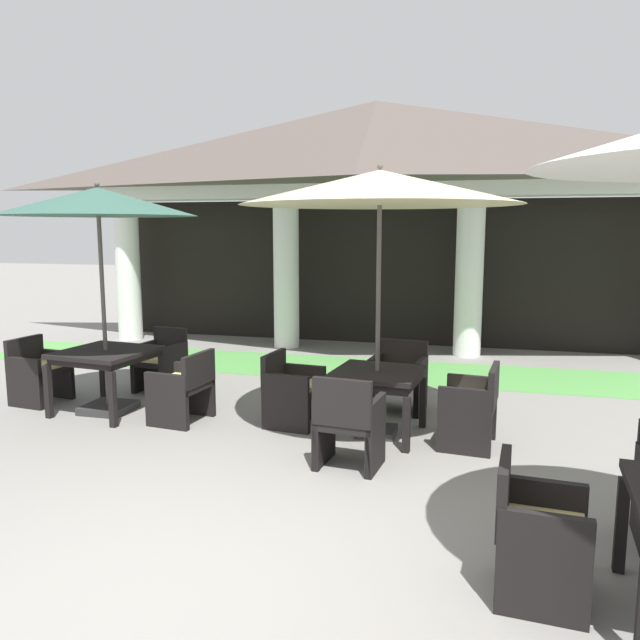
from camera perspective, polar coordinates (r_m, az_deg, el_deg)
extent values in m
plane|color=gray|center=(4.25, -14.12, -22.85)|extent=(60.00, 60.00, 0.00)
cylinder|color=white|center=(12.75, -17.41, 4.37)|extent=(0.47, 0.47, 2.73)
cylinder|color=white|center=(11.36, -3.16, 4.29)|extent=(0.47, 0.47, 2.73)
cylinder|color=white|center=(10.82, 13.69, 3.85)|extent=(0.47, 0.47, 2.73)
cube|color=white|center=(10.96, 5.17, 11.89)|extent=(10.66, 0.70, 0.24)
pyramid|color=#514742|center=(11.04, 5.23, 16.11)|extent=(11.06, 2.65, 1.39)
cube|color=black|center=(11.86, 5.79, 4.43)|extent=(10.46, 0.16, 2.73)
cube|color=#519347|center=(9.73, 3.50, -4.55)|extent=(12.86, 1.64, 0.01)
cube|color=black|center=(7.78, -19.29, -2.82)|extent=(1.11, 1.11, 0.05)
cube|color=black|center=(7.79, -19.27, -3.27)|extent=(1.02, 1.02, 0.07)
cube|color=black|center=(7.85, -23.94, -6.10)|extent=(0.08, 0.08, 0.63)
cube|color=black|center=(7.24, -18.71, -7.01)|extent=(0.08, 0.08, 0.63)
cube|color=black|center=(8.51, -19.51, -4.76)|extent=(0.08, 0.08, 0.63)
cube|color=black|center=(7.94, -14.41, -5.46)|extent=(0.08, 0.08, 0.63)
cube|color=#2D2D2D|center=(7.94, -19.05, -7.70)|extent=(0.54, 0.54, 0.09)
cylinder|color=#4C4742|center=(7.70, -19.48, 0.85)|extent=(0.05, 0.05, 2.47)
cone|color=#33594C|center=(7.65, -19.95, 10.31)|extent=(2.28, 2.28, 0.33)
sphere|color=#4C4742|center=(7.66, -20.03, 11.76)|extent=(0.06, 0.06, 0.06)
cube|color=black|center=(7.22, -12.81, -6.00)|extent=(0.60, 0.66, 0.07)
cube|color=#E0CC7F|center=(7.21, -12.83, -5.54)|extent=(0.55, 0.61, 0.05)
cube|color=black|center=(7.04, -11.20, -4.50)|extent=(0.13, 0.61, 0.37)
cube|color=black|center=(7.03, -14.08, -7.33)|extent=(0.54, 0.12, 0.62)
cube|color=black|center=(7.48, -11.56, -6.29)|extent=(0.54, 0.12, 0.62)
cube|color=black|center=(7.20, -15.57, -8.00)|extent=(0.06, 0.06, 0.38)
cube|color=black|center=(7.63, -13.08, -6.98)|extent=(0.06, 0.06, 0.38)
cube|color=black|center=(6.94, -12.39, -8.52)|extent=(0.06, 0.06, 0.38)
cube|color=black|center=(7.38, -10.00, -7.41)|extent=(0.06, 0.06, 0.38)
cube|color=black|center=(8.65, -14.68, -3.76)|extent=(0.58, 0.63, 0.07)
cube|color=#E0CC7F|center=(8.64, -14.70, -3.38)|extent=(0.54, 0.58, 0.05)
cube|color=black|center=(8.82, -13.72, -1.94)|extent=(0.52, 0.12, 0.40)
cube|color=black|center=(8.53, -13.35, -4.42)|extent=(0.13, 0.58, 0.65)
cube|color=black|center=(8.81, -15.93, -4.11)|extent=(0.13, 0.58, 0.65)
cube|color=black|center=(8.36, -14.38, -5.71)|extent=(0.06, 0.06, 0.37)
cube|color=black|center=(8.63, -16.90, -5.36)|extent=(0.06, 0.06, 0.37)
cube|color=black|center=(8.77, -12.40, -4.97)|extent=(0.06, 0.06, 0.37)
cube|color=black|center=(9.03, -14.86, -4.67)|extent=(0.06, 0.06, 0.37)
cube|color=black|center=(8.55, -24.55, -4.24)|extent=(0.60, 0.63, 0.07)
cube|color=#E0CC7F|center=(8.54, -24.57, -3.85)|extent=(0.55, 0.58, 0.05)
cube|color=black|center=(8.68, -25.77, -2.66)|extent=(0.13, 0.57, 0.37)
cube|color=black|center=(8.75, -23.27, -4.61)|extent=(0.54, 0.12, 0.63)
cube|color=black|center=(8.40, -25.79, -5.31)|extent=(0.54, 0.12, 0.63)
cube|color=black|center=(8.61, -22.12, -5.58)|extent=(0.06, 0.06, 0.39)
cube|color=black|center=(8.26, -24.56, -6.31)|extent=(0.06, 0.06, 0.39)
cube|color=black|center=(8.94, -24.35, -5.21)|extent=(0.06, 0.06, 0.39)
cube|color=black|center=(8.60, -26.79, -5.88)|extent=(0.06, 0.06, 0.39)
cube|color=black|center=(4.56, 26.21, -16.75)|extent=(0.08, 0.08, 0.63)
cube|color=black|center=(5.28, 27.38, -14.96)|extent=(0.06, 0.06, 0.35)
cube|color=black|center=(4.08, 20.03, -18.37)|extent=(0.55, 0.56, 0.07)
cube|color=#E0CC7F|center=(4.05, 20.07, -17.61)|extent=(0.51, 0.52, 0.05)
cube|color=black|center=(3.98, 16.70, -15.05)|extent=(0.10, 0.53, 0.42)
cube|color=black|center=(4.33, 19.95, -17.73)|extent=(0.51, 0.10, 0.64)
cube|color=black|center=(3.89, 20.01, -20.83)|extent=(0.51, 0.10, 0.64)
cube|color=black|center=(4.40, 23.00, -19.57)|extent=(0.06, 0.06, 0.35)
cube|color=black|center=(3.99, 23.44, -22.69)|extent=(0.06, 0.06, 0.35)
cube|color=black|center=(4.38, 16.70, -19.33)|extent=(0.06, 0.06, 0.35)
cube|color=black|center=(3.97, 16.34, -22.43)|extent=(0.06, 0.06, 0.35)
cube|color=black|center=(6.56, 5.35, -4.92)|extent=(0.99, 0.99, 0.05)
cube|color=black|center=(6.58, 5.34, -5.51)|extent=(0.91, 0.91, 0.09)
cube|color=black|center=(6.40, 0.65, -8.90)|extent=(0.08, 0.08, 0.56)
cube|color=black|center=(6.18, 8.04, -9.63)|extent=(0.08, 0.08, 0.56)
cube|color=black|center=(7.16, 2.95, -7.02)|extent=(0.08, 0.08, 0.56)
cube|color=black|center=(6.96, 9.55, -7.58)|extent=(0.08, 0.08, 0.56)
cube|color=#2D2D2D|center=(6.74, 5.27, -10.23)|extent=(0.41, 0.41, 0.07)
cylinder|color=#4C4742|center=(6.45, 5.42, 0.35)|extent=(0.05, 0.05, 2.57)
cone|color=beige|center=(6.39, 5.59, 12.16)|extent=(2.88, 2.88, 0.35)
sphere|color=#4C4742|center=(6.41, 5.62, 14.00)|extent=(0.06, 0.06, 0.06)
cube|color=black|center=(6.93, -2.39, -6.50)|extent=(0.60, 0.61, 0.07)
cube|color=#E0CC7F|center=(6.92, -2.39, -6.02)|extent=(0.56, 0.57, 0.05)
cube|color=black|center=(6.98, -4.33, -4.53)|extent=(0.12, 0.56, 0.37)
cube|color=black|center=(7.18, -1.57, -6.66)|extent=(0.55, 0.12, 0.64)
cube|color=black|center=(6.72, -3.25, -7.73)|extent=(0.55, 0.12, 0.64)
cube|color=black|center=(7.13, 0.26, -7.90)|extent=(0.06, 0.06, 0.37)
cube|color=black|center=(6.68, -1.26, -9.04)|extent=(0.06, 0.06, 0.37)
cube|color=black|center=(7.31, -3.39, -7.50)|extent=(0.06, 0.06, 0.37)
cube|color=black|center=(6.87, -5.12, -8.57)|extent=(0.06, 0.06, 0.37)
cube|color=black|center=(6.45, 13.62, -7.68)|extent=(0.58, 0.65, 0.07)
cube|color=#E0CC7F|center=(6.43, 13.64, -7.16)|extent=(0.53, 0.60, 0.05)
cube|color=black|center=(6.37, 15.84, -5.86)|extent=(0.12, 0.61, 0.38)
cube|color=black|center=(6.21, 13.26, -9.20)|extent=(0.52, 0.11, 0.67)
cube|color=black|center=(6.74, 13.89, -7.79)|extent=(0.52, 0.11, 0.67)
cube|color=black|center=(6.29, 11.09, -10.22)|extent=(0.06, 0.06, 0.39)
cube|color=black|center=(6.80, 11.88, -8.79)|extent=(0.06, 0.06, 0.39)
cube|color=black|center=(6.23, 15.38, -10.53)|extent=(0.06, 0.06, 0.39)
cube|color=black|center=(6.75, 15.82, -9.06)|extent=(0.06, 0.06, 0.39)
cube|color=black|center=(7.52, 7.26, -5.12)|extent=(0.66, 0.60, 0.07)
cube|color=#E0CC7F|center=(7.50, 7.26, -4.68)|extent=(0.61, 0.55, 0.05)
cube|color=black|center=(7.71, 7.72, -3.15)|extent=(0.61, 0.12, 0.36)
cube|color=black|center=(7.49, 9.37, -6.06)|extent=(0.12, 0.54, 0.66)
cube|color=black|center=(7.61, 5.15, -5.74)|extent=(0.12, 0.54, 0.66)
cube|color=black|center=(7.29, 8.91, -7.50)|extent=(0.06, 0.06, 0.40)
cube|color=black|center=(7.42, 4.69, -7.14)|extent=(0.06, 0.06, 0.40)
cube|color=black|center=(7.75, 9.64, -6.55)|extent=(0.06, 0.06, 0.40)
cube|color=black|center=(7.87, 5.67, -6.24)|extent=(0.06, 0.06, 0.40)
cube|color=black|center=(5.74, 2.75, -9.53)|extent=(0.60, 0.54, 0.07)
cube|color=#E0CC7F|center=(5.73, 2.75, -8.95)|extent=(0.55, 0.50, 0.05)
cube|color=black|center=(5.47, 2.04, -7.71)|extent=(0.55, 0.12, 0.43)
cube|color=black|center=(5.85, 0.34, -10.01)|extent=(0.11, 0.49, 0.68)
cube|color=black|center=(5.70, 5.22, -10.54)|extent=(0.11, 0.49, 0.68)
cube|color=black|center=(6.08, 1.12, -10.73)|extent=(0.06, 0.06, 0.38)
cube|color=black|center=(5.95, 5.68, -11.23)|extent=(0.06, 0.06, 0.38)
cube|color=black|center=(5.70, -0.35, -12.06)|extent=(0.06, 0.06, 0.38)
cube|color=black|center=(5.56, 4.51, -12.65)|extent=(0.06, 0.06, 0.38)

